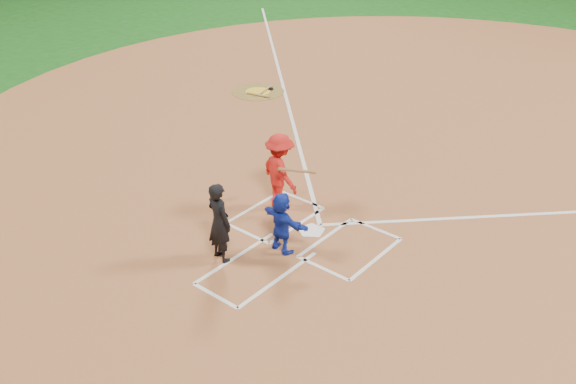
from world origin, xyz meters
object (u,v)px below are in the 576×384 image
Objects in this scene: home_plate at (311,231)px; catcher at (282,223)px; batter_at_plate at (280,172)px; on_deck_circle at (258,92)px; umpire at (219,222)px.

catcher reaches higher than home_plate.
home_plate is 0.47× the size of catcher.
home_plate is at bearing -17.56° from batter_at_plate.
on_deck_circle is 7.49m from batter_at_plate.
batter_at_plate is (-0.41, 2.26, 0.05)m from umpire.
catcher is 1.22m from umpire.
on_deck_circle is at bearing -42.53° from umpire.
home_plate is at bearing -84.19° from catcher.
batter_at_plate reaches higher than on_deck_circle.
catcher is at bearing 88.72° from home_plate.
home_plate is at bearing -40.67° from on_deck_circle.
home_plate is 8.55m from on_deck_circle.
umpire is (5.74, -7.46, 0.81)m from on_deck_circle.
batter_at_plate is at bearing -69.75° from umpire.
home_plate is 1.12m from catcher.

